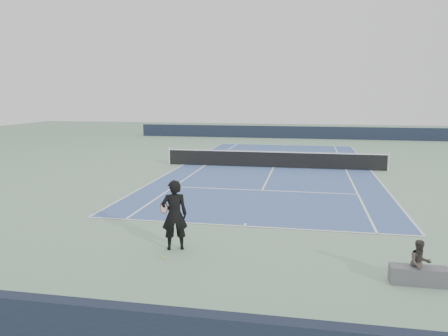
% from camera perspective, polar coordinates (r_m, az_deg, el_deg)
% --- Properties ---
extents(ground, '(80.00, 80.00, 0.00)m').
position_cam_1_polar(ground, '(25.82, 6.48, 0.06)').
color(ground, gray).
extents(court_surface, '(10.97, 23.77, 0.01)m').
position_cam_1_polar(court_surface, '(25.81, 6.48, 0.07)').
color(court_surface, '#3D5890').
rests_on(court_surface, ground).
extents(tennis_net, '(12.90, 0.10, 1.07)m').
position_cam_1_polar(tennis_net, '(25.74, 6.50, 1.17)').
color(tennis_net, silver).
rests_on(tennis_net, ground).
extents(windscreen_far, '(30.00, 0.25, 1.20)m').
position_cam_1_polar(windscreen_far, '(43.48, 8.36, 4.64)').
color(windscreen_far, black).
rests_on(windscreen_far, ground).
extents(tennis_player, '(0.89, 0.75, 1.95)m').
position_cam_1_polar(tennis_player, '(12.06, -6.50, -6.10)').
color(tennis_player, black).
rests_on(tennis_player, ground).
extents(tennis_ball, '(0.07, 0.07, 0.07)m').
position_cam_1_polar(tennis_ball, '(11.68, -7.84, -11.52)').
color(tennis_ball, '#D4E42E').
rests_on(tennis_ball, ground).
extents(spectator_bench, '(1.31, 0.66, 1.07)m').
position_cam_1_polar(spectator_bench, '(10.96, 24.13, -11.96)').
color(spectator_bench, '#535357').
rests_on(spectator_bench, ground).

